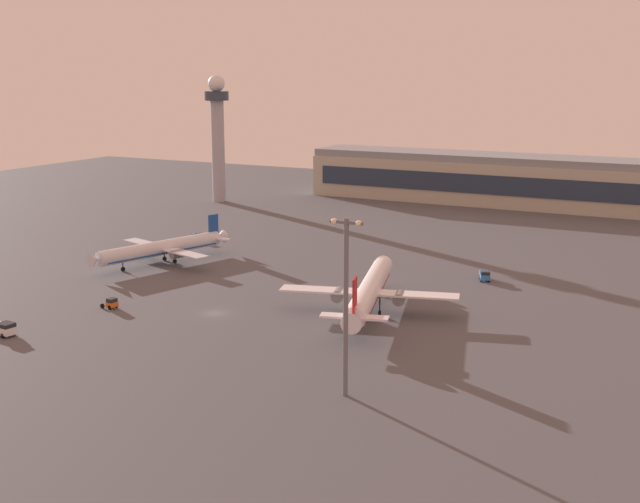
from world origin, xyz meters
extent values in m
plane|color=#4C4C51|center=(0.00, 0.00, 0.00)|extent=(416.00, 416.00, 0.00)
cube|color=#B2AD99|center=(46.63, 149.30, 7.00)|extent=(197.25, 22.00, 14.00)
cube|color=#263347|center=(46.63, 138.10, 7.70)|extent=(189.36, 0.40, 6.16)
cube|color=gray|center=(46.63, 149.30, 15.20)|extent=(197.25, 19.80, 2.40)
cylinder|color=#A8A8B2|center=(-73.51, 110.44, 16.96)|extent=(4.40, 4.40, 33.93)
cylinder|color=#2D3847|center=(-73.51, 110.44, 35.43)|extent=(8.00, 8.00, 3.00)
sphere|color=silver|center=(-73.51, 110.44, 39.45)|extent=(5.60, 5.60, 5.60)
cylinder|color=white|center=(25.08, 13.95, 4.23)|extent=(13.98, 36.81, 3.92)
cone|color=white|center=(19.64, 33.00, 4.23)|extent=(4.26, 3.41, 3.73)
cone|color=white|center=(30.58, -5.31, 4.23)|extent=(4.19, 3.75, 3.53)
cube|color=white|center=(25.37, 12.95, 4.03)|extent=(32.89, 13.04, 0.36)
cube|color=white|center=(30.04, -3.42, 4.44)|extent=(11.60, 5.50, 0.36)
cube|color=red|center=(29.96, -3.12, 7.59)|extent=(1.20, 3.26, 6.71)
cylinder|color=slate|center=(19.91, 11.40, 3.30)|extent=(3.20, 4.20, 2.27)
cylinder|color=slate|center=(30.83, 14.51, 3.30)|extent=(3.20, 4.20, 2.27)
cube|color=red|center=(25.08, 13.95, 3.15)|extent=(12.78, 33.84, 0.37)
cylinder|color=#333338|center=(21.82, 25.38, 2.40)|extent=(0.29, 0.29, 3.66)
cylinder|color=black|center=(21.82, 25.38, 0.57)|extent=(0.71, 1.21, 1.14)
cylinder|color=#333338|center=(23.61, 10.84, 2.40)|extent=(0.29, 0.29, 3.66)
cylinder|color=black|center=(23.61, 10.84, 0.57)|extent=(0.71, 1.21, 1.14)
cylinder|color=#333338|center=(27.98, 12.09, 2.40)|extent=(0.29, 0.29, 3.66)
cylinder|color=black|center=(27.98, 12.09, 0.57)|extent=(0.71, 1.21, 1.14)
cylinder|color=silver|center=(-33.72, 27.60, 3.71)|extent=(12.67, 32.20, 3.44)
cone|color=silver|center=(-38.72, 10.96, 3.71)|extent=(3.75, 3.02, 3.27)
cone|color=silver|center=(-28.66, 44.42, 3.71)|extent=(3.69, 3.32, 3.10)
cube|color=silver|center=(-33.46, 28.47, 3.53)|extent=(28.78, 11.80, 0.32)
cube|color=silver|center=(-29.16, 42.77, 3.89)|extent=(10.16, 4.95, 0.32)
cube|color=#19479E|center=(-29.24, 42.51, 6.65)|extent=(1.09, 2.85, 5.88)
cylinder|color=slate|center=(-28.69, 27.04, 2.90)|extent=(2.85, 3.69, 1.99)
cylinder|color=slate|center=(-38.23, 29.90, 2.90)|extent=(2.85, 3.69, 1.99)
cube|color=#19479E|center=(-33.72, 27.60, 2.77)|extent=(11.59, 29.60, 0.33)
cylinder|color=#333338|center=(-36.72, 17.61, 2.10)|extent=(0.25, 0.25, 3.21)
cylinder|color=black|center=(-36.72, 17.61, 0.50)|extent=(0.63, 1.06, 1.00)
cylinder|color=#333338|center=(-31.16, 29.20, 2.10)|extent=(0.25, 0.25, 3.21)
cylinder|color=black|center=(-31.16, 29.20, 0.50)|extent=(0.63, 1.06, 1.00)
cylinder|color=#333338|center=(-34.97, 30.34, 2.10)|extent=(0.25, 0.25, 3.21)
cylinder|color=black|center=(-34.97, 30.34, 0.50)|extent=(0.63, 1.06, 1.00)
cube|color=white|center=(-23.73, -27.36, 1.05)|extent=(3.23, 2.70, 1.20)
cube|color=#1E232D|center=(-23.73, -27.36, 2.00)|extent=(2.86, 2.47, 0.70)
cylinder|color=black|center=(-23.20, -26.36, 0.45)|extent=(0.93, 0.39, 0.90)
cylinder|color=black|center=(-23.42, -28.45, 0.45)|extent=(0.93, 0.39, 0.90)
cube|color=#3372BF|center=(-40.39, 52.14, 1.00)|extent=(2.84, 2.80, 1.10)
cube|color=#1E232D|center=(-40.39, 52.14, 1.90)|extent=(2.54, 2.54, 0.70)
cube|color=#3372BF|center=(-42.00, 53.13, 1.15)|extent=(3.05, 2.89, 1.40)
cylinder|color=black|center=(-39.70, 52.71, 0.45)|extent=(0.92, 0.73, 0.90)
cylinder|color=black|center=(-40.59, 51.26, 0.45)|extent=(0.92, 0.73, 0.90)
cylinder|color=black|center=(-41.99, 54.12, 0.45)|extent=(0.92, 0.73, 0.90)
cylinder|color=black|center=(-42.88, 52.67, 0.45)|extent=(0.92, 0.73, 0.90)
cube|color=#D85919|center=(-18.89, -6.48, 0.90)|extent=(1.77, 1.95, 0.90)
cube|color=#1E232D|center=(-18.89, -6.48, 1.70)|extent=(1.57, 1.79, 0.70)
cylinder|color=black|center=(-18.59, -5.76, 0.45)|extent=(0.93, 0.39, 0.90)
cylinder|color=black|center=(-18.74, -7.25, 0.45)|extent=(0.93, 0.39, 0.90)
cylinder|color=black|center=(-20.63, -5.55, 0.45)|extent=(0.93, 0.39, 0.90)
cylinder|color=black|center=(-20.78, -7.05, 0.45)|extent=(0.93, 0.39, 0.90)
cube|color=#3372BF|center=(37.89, 45.81, 1.00)|extent=(2.65, 2.70, 1.10)
cube|color=#1E232D|center=(37.89, 45.81, 1.90)|extent=(2.40, 2.41, 0.70)
cube|color=#3372BF|center=(37.17, 47.56, 1.15)|extent=(2.69, 2.95, 1.40)
cylinder|color=black|center=(38.79, 45.87, 0.45)|extent=(0.62, 0.95, 0.90)
cylinder|color=black|center=(37.22, 45.22, 0.45)|extent=(0.62, 0.95, 0.90)
cylinder|color=black|center=(37.76, 48.35, 0.45)|extent=(0.62, 0.95, 0.90)
cylinder|color=black|center=(36.19, 47.70, 0.45)|extent=(0.62, 0.95, 0.90)
cylinder|color=slate|center=(38.51, -24.55, 12.51)|extent=(0.70, 0.70, 25.03)
cube|color=slate|center=(38.51, -24.55, 24.43)|extent=(4.80, 0.40, 0.40)
sphere|color=#F9EAB2|center=(36.71, -24.55, 24.43)|extent=(0.90, 0.90, 0.90)
sphere|color=#F9EAB2|center=(40.31, -24.55, 24.43)|extent=(0.90, 0.90, 0.90)
camera|label=1|loc=(84.84, -122.17, 44.42)|focal=46.54mm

